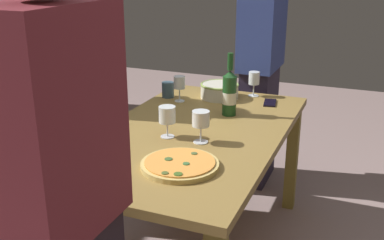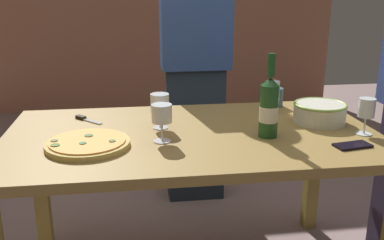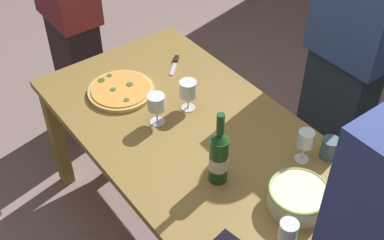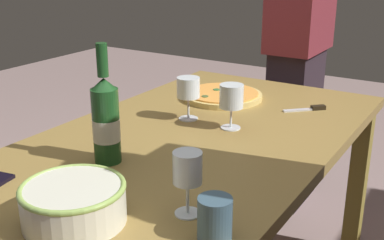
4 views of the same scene
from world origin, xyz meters
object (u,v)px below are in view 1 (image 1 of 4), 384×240
(cell_phone, at_px, (270,103))
(person_guest_left, at_px, (261,65))
(pizza_knife, at_px, (100,157))
(serving_bowl, at_px, (220,90))
(dining_table, at_px, (192,147))
(wine_glass_far_right, at_px, (167,116))
(person_host, at_px, (63,216))
(person_guest_right, at_px, (62,79))
(pizza, at_px, (180,164))
(wine_glass_far_left, at_px, (179,84))
(cup_amber, at_px, (168,90))
(wine_bottle, at_px, (229,92))
(wine_glass_by_bottle, at_px, (201,120))
(wine_glass_near_pizza, at_px, (254,80))

(cell_phone, distance_m, person_guest_left, 0.53)
(pizza_knife, distance_m, person_guest_left, 1.59)
(person_guest_left, bearing_deg, serving_bowl, -11.77)
(dining_table, height_order, serving_bowl, serving_bowl)
(serving_bowl, xyz_separation_m, wine_glass_far_right, (-0.73, 0.02, 0.06))
(person_host, height_order, person_guest_right, person_guest_right)
(person_host, distance_m, person_guest_left, 2.19)
(pizza, distance_m, pizza_knife, 0.37)
(wine_glass_far_left, bearing_deg, person_guest_left, -27.58)
(pizza, xyz_separation_m, cup_amber, (0.92, 0.49, 0.03))
(wine_bottle, bearing_deg, dining_table, 162.34)
(wine_bottle, relative_size, pizza_knife, 2.54)
(wine_glass_far_right, relative_size, person_host, 0.09)
(dining_table, distance_m, pizza, 0.46)
(pizza, xyz_separation_m, serving_bowl, (1.03, 0.18, 0.04))
(wine_glass_far_left, height_order, person_guest_left, person_guest_left)
(cup_amber, relative_size, person_host, 0.06)
(wine_glass_far_left, distance_m, pizza_knife, 0.92)
(wine_glass_far_left, xyz_separation_m, cell_phone, (0.16, -0.52, -0.11))
(pizza, xyz_separation_m, pizza_knife, (-0.04, 0.36, -0.01))
(person_guest_right, bearing_deg, wine_glass_by_bottle, -6.58)
(wine_bottle, relative_size, person_guest_left, 0.20)
(dining_table, xyz_separation_m, person_guest_left, (1.08, -0.08, 0.22))
(wine_bottle, distance_m, wine_glass_far_right, 0.47)
(wine_glass_by_bottle, distance_m, person_host, 0.97)
(dining_table, relative_size, person_guest_left, 0.93)
(wine_bottle, relative_size, wine_glass_by_bottle, 2.24)
(cell_phone, bearing_deg, wine_glass_by_bottle, 67.90)
(person_host, distance_m, person_guest_right, 1.57)
(wine_glass_by_bottle, xyz_separation_m, person_host, (-0.97, 0.05, 0.02))
(dining_table, relative_size, wine_glass_near_pizza, 10.17)
(wine_glass_by_bottle, bearing_deg, wine_glass_far_right, 88.64)
(pizza_knife, bearing_deg, person_guest_left, -11.51)
(pizza_knife, xyz_separation_m, person_guest_right, (0.62, 0.65, 0.14))
(wine_bottle, bearing_deg, person_guest_right, 99.37)
(wine_glass_near_pizza, relative_size, wine_glass_far_right, 1.01)
(wine_glass_near_pizza, height_order, wine_glass_far_right, wine_glass_near_pizza)
(wine_glass_by_bottle, relative_size, person_host, 0.09)
(pizza, height_order, cup_amber, cup_amber)
(wine_glass_by_bottle, distance_m, wine_glass_far_right, 0.18)
(pizza, distance_m, person_host, 0.69)
(wine_bottle, height_order, wine_glass_far_left, wine_bottle)
(person_host, bearing_deg, person_guest_right, 34.41)
(person_guest_right, bearing_deg, wine_glass_far_left, 34.17)
(wine_glass_by_bottle, bearing_deg, dining_table, 36.46)
(wine_bottle, relative_size, cell_phone, 2.42)
(wine_glass_by_bottle, relative_size, cell_phone, 1.08)
(wine_glass_far_left, distance_m, person_host, 1.58)
(wine_glass_near_pizza, distance_m, wine_glass_far_left, 0.48)
(dining_table, distance_m, wine_glass_far_right, 0.25)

